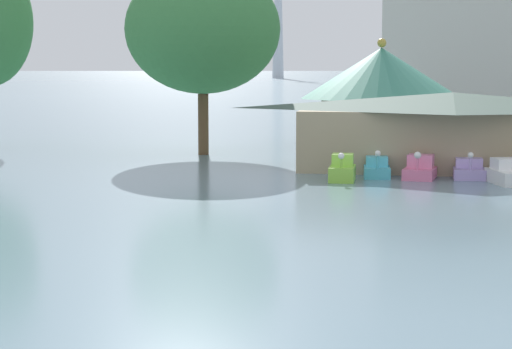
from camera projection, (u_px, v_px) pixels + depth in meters
pedal_boat_lime at (342, 170)px, 48.92m from camera, size 1.38×2.42×1.58m
pedal_boat_cyan at (377, 169)px, 50.60m from camera, size 1.61×2.61×1.56m
pedal_boat_pink at (420, 169)px, 49.87m from camera, size 1.87×2.64×1.56m
pedal_boat_lavender at (469, 170)px, 49.92m from camera, size 1.69×2.30×1.52m
pedal_boat_white at (508, 174)px, 47.69m from camera, size 2.33×3.24×1.78m
boathouse at (452, 129)px, 54.21m from camera, size 18.82×8.72×4.51m
green_roof_pavilion at (381, 89)px, 70.74m from camera, size 12.32×12.32×8.12m
shoreline_tree_mid at (203, 29)px, 62.43m from camera, size 10.50×10.50×12.88m
background_building_block at (495, 39)px, 98.70m from camera, size 23.79×13.32×17.63m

